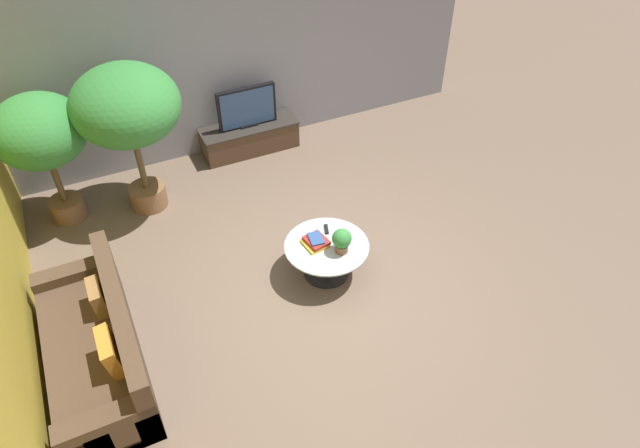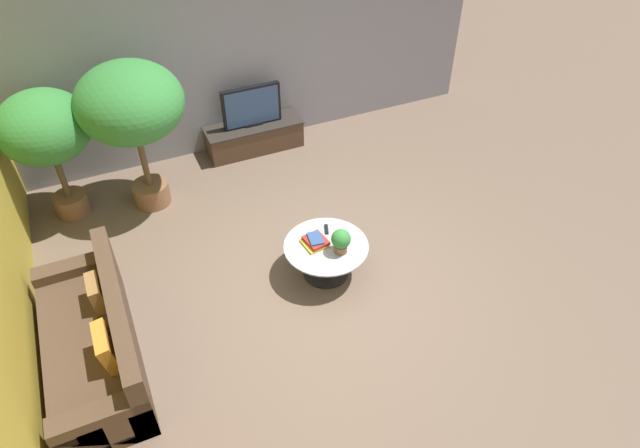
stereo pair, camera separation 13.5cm
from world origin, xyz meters
name	(u,v)px [view 2 (the right image)]	position (x,y,z in m)	size (l,w,h in m)	color
ground_plane	(335,277)	(0.00, 0.00, 0.00)	(24.00, 24.00, 0.00)	brown
back_wall_stone	(237,46)	(0.00, 3.26, 1.50)	(7.40, 0.12, 3.00)	gray
media_console	(254,136)	(0.04, 2.94, 0.22)	(1.44, 0.50, 0.42)	#473323
television	(252,106)	(0.04, 2.94, 0.72)	(0.87, 0.13, 0.61)	black
coffee_table	(326,254)	(-0.07, 0.11, 0.30)	(0.96, 0.96, 0.44)	black
couch_by_wall	(95,343)	(-2.64, -0.09, 0.28)	(0.84, 2.09, 0.84)	#4C3828
potted_palm_tall	(45,131)	(-2.64, 2.48, 1.24)	(1.09, 1.09, 1.73)	brown
potted_palm_corner	(131,107)	(-1.64, 2.27, 1.44)	(1.29, 1.29, 1.97)	brown
potted_plant_tabletop	(341,240)	(0.04, -0.04, 0.60)	(0.22, 0.22, 0.30)	brown
book_stack	(315,241)	(-0.17, 0.18, 0.48)	(0.28, 0.30, 0.09)	gold
remote_black	(326,229)	(0.05, 0.35, 0.45)	(0.04, 0.16, 0.02)	black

